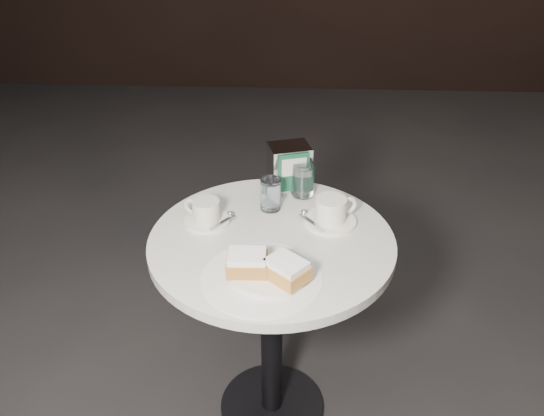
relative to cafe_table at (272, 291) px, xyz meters
The scene contains 9 objects.
ground 0.55m from the cafe_table, ahead, with size 7.00×7.00×0.00m, color black.
cafe_table is the anchor object (origin of this frame).
sugar_spill 0.27m from the cafe_table, 95.20° to the right, with size 0.31×0.31×0.00m, color white.
beignet_plate 0.29m from the cafe_table, 90.62° to the right, with size 0.25×0.25×0.07m.
coffee_cup_left 0.31m from the cafe_table, 160.00° to the left, with size 0.18×0.18×0.07m.
coffee_cup_right 0.30m from the cafe_table, 27.03° to the left, with size 0.21×0.21×0.08m.
water_glass_left 0.29m from the cafe_table, 94.21° to the left, with size 0.08×0.08×0.10m.
water_glass_right 0.36m from the cafe_table, 70.34° to the left, with size 0.09×0.09×0.11m.
napkin_dispenser 0.40m from the cafe_table, 81.91° to the left, with size 0.15×0.14×0.15m.
Camera 1 is at (0.06, -1.24, 1.60)m, focal length 35.00 mm.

